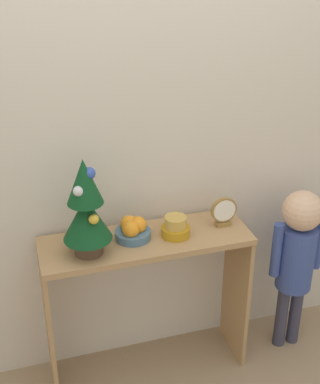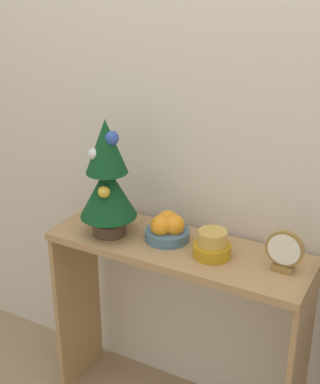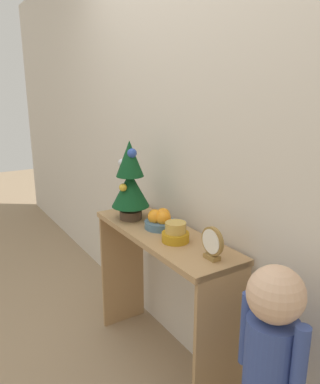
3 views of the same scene
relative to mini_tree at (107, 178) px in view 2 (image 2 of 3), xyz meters
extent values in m
cube|color=beige|center=(0.27, 0.25, 0.22)|extent=(7.00, 0.05, 2.50)
cube|color=tan|center=(0.27, 0.04, -0.24)|extent=(0.99, 0.32, 0.03)
cube|color=tan|center=(-0.21, 0.04, -0.63)|extent=(0.02, 0.30, 0.80)
cube|color=tan|center=(0.76, 0.04, -0.63)|extent=(0.02, 0.30, 0.80)
cylinder|color=#4C3828|center=(0.00, 0.00, -0.20)|extent=(0.13, 0.13, 0.05)
cylinder|color=brown|center=(0.00, 0.00, -0.16)|extent=(0.02, 0.02, 0.04)
cone|color=#0F421E|center=(0.00, 0.00, -0.05)|extent=(0.22, 0.22, 0.20)
cone|color=#0F421E|center=(0.00, 0.00, 0.12)|extent=(0.16, 0.16, 0.20)
sphere|color=gold|center=(0.02, -0.06, -0.03)|extent=(0.04, 0.04, 0.04)
sphere|color=#2D4CA8|center=(0.02, 0.00, 0.16)|extent=(0.05, 0.05, 0.05)
sphere|color=silver|center=(-0.03, -0.03, 0.10)|extent=(0.05, 0.05, 0.05)
cylinder|color=#476B84|center=(0.22, 0.06, -0.21)|extent=(0.17, 0.17, 0.04)
sphere|color=orange|center=(0.24, 0.07, -0.16)|extent=(0.08, 0.08, 0.08)
sphere|color=orange|center=(0.21, 0.09, -0.16)|extent=(0.08, 0.08, 0.08)
sphere|color=orange|center=(0.20, 0.04, -0.16)|extent=(0.08, 0.08, 0.08)
cylinder|color=#B78419|center=(0.42, 0.03, -0.21)|extent=(0.14, 0.14, 0.05)
cylinder|color=gold|center=(0.42, 0.03, -0.16)|extent=(0.10, 0.10, 0.05)
cube|color=olive|center=(0.67, 0.05, -0.22)|extent=(0.07, 0.04, 0.02)
cylinder|color=olive|center=(0.67, 0.05, -0.14)|extent=(0.13, 0.02, 0.13)
cylinder|color=white|center=(0.67, 0.04, -0.14)|extent=(0.11, 0.00, 0.11)
camera|label=1|loc=(-0.28, -2.01, 1.09)|focal=50.00mm
camera|label=2|loc=(1.04, -1.52, 0.73)|focal=50.00mm
camera|label=3|loc=(1.83, -0.95, 0.49)|focal=35.00mm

